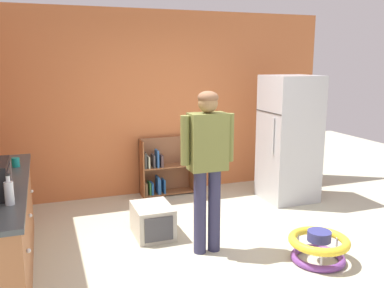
{
  "coord_description": "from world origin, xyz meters",
  "views": [
    {
      "loc": [
        -1.71,
        -3.66,
        1.99
      ],
      "look_at": [
        -0.19,
        0.55,
        1.08
      ],
      "focal_mm": 38.89,
      "sensor_mm": 36.0,
      "label": 1
    }
  ],
  "objects_px": {
    "bookshelf": "(163,170)",
    "clear_bottle": "(9,192)",
    "baby_walker": "(319,246)",
    "banana_bunch": "(3,159)",
    "green_cup": "(3,163)",
    "refrigerator": "(289,139)",
    "standing_person": "(208,158)",
    "pet_carrier": "(153,220)",
    "teal_cup": "(16,162)"
  },
  "relations": [
    {
      "from": "refrigerator",
      "to": "teal_cup",
      "type": "height_order",
      "value": "refrigerator"
    },
    {
      "from": "standing_person",
      "to": "baby_walker",
      "type": "relative_size",
      "value": 2.8
    },
    {
      "from": "pet_carrier",
      "to": "refrigerator",
      "type": "bearing_deg",
      "value": 15.52
    },
    {
      "from": "green_cup",
      "to": "banana_bunch",
      "type": "bearing_deg",
      "value": 94.95
    },
    {
      "from": "banana_bunch",
      "to": "clear_bottle",
      "type": "bearing_deg",
      "value": -84.11
    },
    {
      "from": "bookshelf",
      "to": "green_cup",
      "type": "height_order",
      "value": "green_cup"
    },
    {
      "from": "refrigerator",
      "to": "bookshelf",
      "type": "height_order",
      "value": "refrigerator"
    },
    {
      "from": "refrigerator",
      "to": "teal_cup",
      "type": "relative_size",
      "value": 18.74
    },
    {
      "from": "banana_bunch",
      "to": "clear_bottle",
      "type": "relative_size",
      "value": 0.63
    },
    {
      "from": "standing_person",
      "to": "pet_carrier",
      "type": "height_order",
      "value": "standing_person"
    },
    {
      "from": "standing_person",
      "to": "banana_bunch",
      "type": "relative_size",
      "value": 10.84
    },
    {
      "from": "pet_carrier",
      "to": "green_cup",
      "type": "xyz_separation_m",
      "value": [
        -1.52,
        0.16,
        0.77
      ]
    },
    {
      "from": "refrigerator",
      "to": "baby_walker",
      "type": "bearing_deg",
      "value": -113.35
    },
    {
      "from": "bookshelf",
      "to": "refrigerator",
      "type": "bearing_deg",
      "value": -26.66
    },
    {
      "from": "clear_bottle",
      "to": "teal_cup",
      "type": "xyz_separation_m",
      "value": [
        -0.02,
        1.23,
        -0.05
      ]
    },
    {
      "from": "banana_bunch",
      "to": "clear_bottle",
      "type": "xyz_separation_m",
      "value": [
        0.15,
        -1.5,
        0.07
      ]
    },
    {
      "from": "clear_bottle",
      "to": "teal_cup",
      "type": "height_order",
      "value": "clear_bottle"
    },
    {
      "from": "banana_bunch",
      "to": "clear_bottle",
      "type": "distance_m",
      "value": 1.5
    },
    {
      "from": "clear_bottle",
      "to": "teal_cup",
      "type": "relative_size",
      "value": 2.59
    },
    {
      "from": "refrigerator",
      "to": "clear_bottle",
      "type": "bearing_deg",
      "value": -154.98
    },
    {
      "from": "standing_person",
      "to": "green_cup",
      "type": "bearing_deg",
      "value": 158.98
    },
    {
      "from": "banana_bunch",
      "to": "green_cup",
      "type": "distance_m",
      "value": 0.28
    },
    {
      "from": "clear_bottle",
      "to": "banana_bunch",
      "type": "bearing_deg",
      "value": 95.89
    },
    {
      "from": "clear_bottle",
      "to": "baby_walker",
      "type": "bearing_deg",
      "value": -2.49
    },
    {
      "from": "standing_person",
      "to": "clear_bottle",
      "type": "bearing_deg",
      "value": -165.55
    },
    {
      "from": "bookshelf",
      "to": "clear_bottle",
      "type": "xyz_separation_m",
      "value": [
        -1.93,
        -2.48,
        0.63
      ]
    },
    {
      "from": "baby_walker",
      "to": "green_cup",
      "type": "distance_m",
      "value": 3.31
    },
    {
      "from": "bookshelf",
      "to": "green_cup",
      "type": "xyz_separation_m",
      "value": [
        -2.06,
        -1.26,
        0.58
      ]
    },
    {
      "from": "standing_person",
      "to": "clear_bottle",
      "type": "height_order",
      "value": "standing_person"
    },
    {
      "from": "baby_walker",
      "to": "refrigerator",
      "type": "bearing_deg",
      "value": 66.65
    },
    {
      "from": "standing_person",
      "to": "pet_carrier",
      "type": "distance_m",
      "value": 1.11
    },
    {
      "from": "refrigerator",
      "to": "pet_carrier",
      "type": "bearing_deg",
      "value": -164.48
    },
    {
      "from": "bookshelf",
      "to": "standing_person",
      "type": "xyz_separation_m",
      "value": [
        -0.1,
        -2.01,
        0.65
      ]
    },
    {
      "from": "banana_bunch",
      "to": "green_cup",
      "type": "bearing_deg",
      "value": -85.05
    },
    {
      "from": "banana_bunch",
      "to": "teal_cup",
      "type": "bearing_deg",
      "value": -62.41
    },
    {
      "from": "refrigerator",
      "to": "bookshelf",
      "type": "distance_m",
      "value": 1.9
    },
    {
      "from": "green_cup",
      "to": "baby_walker",
      "type": "bearing_deg",
      "value": -24.67
    },
    {
      "from": "refrigerator",
      "to": "clear_bottle",
      "type": "distance_m",
      "value": 3.93
    },
    {
      "from": "standing_person",
      "to": "banana_bunch",
      "type": "height_order",
      "value": "standing_person"
    },
    {
      "from": "baby_walker",
      "to": "pet_carrier",
      "type": "xyz_separation_m",
      "value": [
        -1.4,
        1.18,
        0.02
      ]
    },
    {
      "from": "standing_person",
      "to": "teal_cup",
      "type": "height_order",
      "value": "standing_person"
    },
    {
      "from": "refrigerator",
      "to": "pet_carrier",
      "type": "distance_m",
      "value": 2.36
    },
    {
      "from": "clear_bottle",
      "to": "teal_cup",
      "type": "bearing_deg",
      "value": 90.72
    },
    {
      "from": "refrigerator",
      "to": "green_cup",
      "type": "xyz_separation_m",
      "value": [
        -3.69,
        -0.44,
        0.06
      ]
    },
    {
      "from": "baby_walker",
      "to": "green_cup",
      "type": "bearing_deg",
      "value": 155.33
    },
    {
      "from": "bookshelf",
      "to": "teal_cup",
      "type": "height_order",
      "value": "teal_cup"
    },
    {
      "from": "clear_bottle",
      "to": "standing_person",
      "type": "bearing_deg",
      "value": 14.45
    },
    {
      "from": "baby_walker",
      "to": "pet_carrier",
      "type": "relative_size",
      "value": 1.09
    },
    {
      "from": "clear_bottle",
      "to": "refrigerator",
      "type": "bearing_deg",
      "value": 25.02
    },
    {
      "from": "banana_bunch",
      "to": "teal_cup",
      "type": "xyz_separation_m",
      "value": [
        0.14,
        -0.27,
        0.02
      ]
    }
  ]
}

